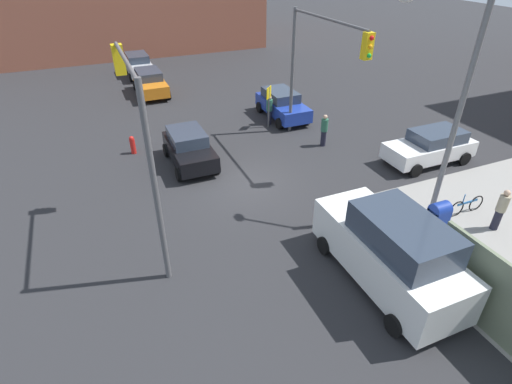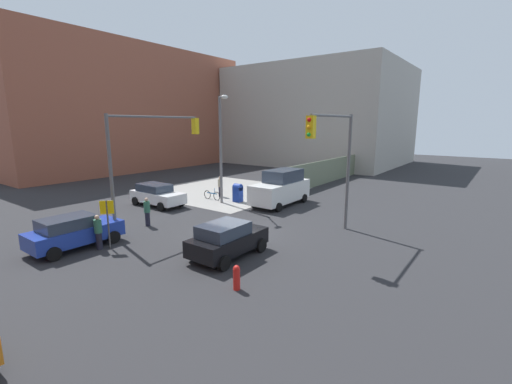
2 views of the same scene
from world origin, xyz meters
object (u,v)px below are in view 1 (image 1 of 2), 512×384
Objects in this scene: sedan_orange at (150,82)px; hatchback_blue at (282,104)px; pedestrian_walking_north at (269,109)px; street_lamp_corner at (451,100)px; sedan_black at (189,148)px; pedestrian_waiting at (501,209)px; bicycle_leaning_on_fence at (466,206)px; traffic_signal_se_corner at (137,123)px; van_white_delivery at (390,250)px; fire_hydrant at (133,145)px; mailbox_blue at (438,218)px; traffic_signal_nw_corner at (318,56)px; pedestrian_crossing at (324,130)px; sedan_silver at (139,65)px; coupe_white at (431,146)px.

sedan_orange is 10.02m from hatchback_blue.
pedestrian_walking_north is (0.63, -1.14, 0.05)m from hatchback_blue.
street_lamp_corner is 11.55m from pedestrian_walking_north.
sedan_orange is at bearing 179.10° from sedan_black.
bicycle_leaning_on_fence is (-1.20, -0.20, -0.55)m from pedestrian_waiting.
van_white_delivery is (4.80, 6.30, -3.32)m from traffic_signal_se_corner.
fire_hydrant is at bearing -135.73° from street_lamp_corner.
street_lamp_corner is at bearing 157.35° from mailbox_blue.
hatchback_blue reaches higher than mailbox_blue.
traffic_signal_se_corner reaches higher than hatchback_blue.
sedan_black is 13.31m from pedestrian_waiting.
pedestrian_crossing is at bearing 85.43° from traffic_signal_nw_corner.
sedan_silver is 26.70m from van_white_delivery.
street_lamp_corner reaches higher than traffic_signal_se_corner.
street_lamp_corner is 4.71m from bicycle_leaning_on_fence.
traffic_signal_nw_corner is at bearing -171.77° from street_lamp_corner.
van_white_delivery is 13.37m from pedestrian_walking_north.
hatchback_blue is 0.79× the size of van_white_delivery.
fire_hydrant is at bearing -81.10° from hatchback_blue.
van_white_delivery is at bearing -12.76° from hatchback_blue.
traffic_signal_nw_corner is 1.20× the size of van_white_delivery.
van_white_delivery is at bearing -98.43° from pedestrian_walking_north.
mailbox_blue is 14.50m from fire_hydrant.
hatchback_blue is (-11.40, -0.58, -3.86)m from street_lamp_corner.
van_white_delivery is 3.13× the size of pedestrian_crossing.
traffic_signal_se_corner is 1.49× the size of sedan_orange.
hatchback_blue is (-9.05, 9.44, -3.76)m from traffic_signal_se_corner.
coupe_white is 2.55× the size of pedestrian_crossing.
traffic_signal_nw_corner is at bearing 164.08° from van_white_delivery.
street_lamp_corner is at bearing 2.91° from hatchback_blue.
traffic_signal_se_corner is 14.04m from coupe_white.
sedan_silver is (-12.64, -6.56, 0.00)m from hatchback_blue.
sedan_orange is 18.88m from coupe_white.
sedan_orange is at bearing 164.10° from fire_hydrant.
sedan_orange is at bearing -152.78° from traffic_signal_nw_corner.
pedestrian_waiting is (8.86, 2.90, -3.79)m from traffic_signal_nw_corner.
fire_hydrant is at bearing -132.93° from bicycle_leaning_on_fence.
van_white_delivery is at bearing -67.57° from pedestrian_waiting.
mailbox_blue is at bearing -40.98° from coupe_white.
traffic_signal_nw_corner is 10.10m from fire_hydrant.
sedan_black is 2.26× the size of pedestrian_waiting.
sedan_silver is (-14.07, 2.57, 0.36)m from fire_hydrant.
mailbox_blue is at bearing -74.72° from bicycle_leaning_on_fence.
pedestrian_walking_north is (-12.00, -1.20, 0.13)m from mailbox_blue.
pedestrian_waiting reaches higher than sedan_silver.
pedestrian_walking_north is at bearing 171.39° from van_white_delivery.
traffic_signal_nw_corner is 1.49× the size of sedan_orange.
traffic_signal_nw_corner is 6.95m from coupe_white.
mailbox_blue is 0.83× the size of pedestrian_waiting.
sedan_black is at bearing -119.97° from pedestrian_waiting.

